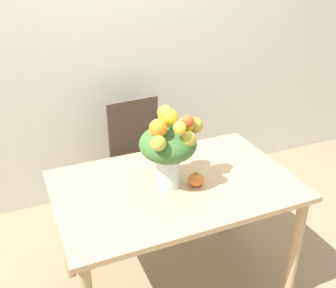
# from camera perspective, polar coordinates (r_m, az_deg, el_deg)

# --- Properties ---
(ground_plane) EXTENTS (12.00, 12.00, 0.00)m
(ground_plane) POSITION_cam_1_polar(r_m,az_deg,el_deg) (2.61, 0.91, -19.90)
(ground_plane) COLOR #8E7556
(wall_back) EXTENTS (8.00, 0.06, 2.70)m
(wall_back) POSITION_cam_1_polar(r_m,az_deg,el_deg) (3.00, -8.86, 16.06)
(wall_back) COLOR silver
(wall_back) RESTS_ON ground_plane
(dining_table) EXTENTS (1.28, 0.82, 0.76)m
(dining_table) POSITION_cam_1_polar(r_m,az_deg,el_deg) (2.18, 1.03, -8.16)
(dining_table) COLOR tan
(dining_table) RESTS_ON ground_plane
(flower_vase) EXTENTS (0.35, 0.30, 0.45)m
(flower_vase) POSITION_cam_1_polar(r_m,az_deg,el_deg) (1.98, 0.19, -0.13)
(flower_vase) COLOR silver
(flower_vase) RESTS_ON dining_table
(pumpkin) EXTENTS (0.09, 0.09, 0.08)m
(pumpkin) POSITION_cam_1_polar(r_m,az_deg,el_deg) (2.09, 4.10, -5.17)
(pumpkin) COLOR orange
(pumpkin) RESTS_ON dining_table
(dining_chair_near_window) EXTENTS (0.45, 0.45, 0.90)m
(dining_chair_near_window) POSITION_cam_1_polar(r_m,az_deg,el_deg) (2.93, -3.88, -2.31)
(dining_chair_near_window) COLOR #47382D
(dining_chair_near_window) RESTS_ON ground_plane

